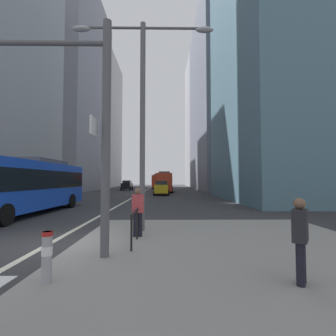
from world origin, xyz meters
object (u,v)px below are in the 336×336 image
Objects in this scene: city_bus_red_distant at (158,181)px; pedestrian_waiting at (138,210)px; city_bus_blue_oncoming at (27,183)px; city_bus_red_receding at (165,181)px; car_receding_near at (162,188)px; street_lamp_post at (143,96)px; pedestrian_walking at (300,237)px; traffic_signal_gantry at (8,96)px; bollard_left at (47,254)px; car_oncoming_mid at (127,185)px.

city_bus_red_distant reaches higher than pedestrian_waiting.
city_bus_red_receding is at bearing 73.42° from city_bus_blue_oncoming.
city_bus_red_receding is 2.84× the size of car_receding_near.
pedestrian_walking is at bearing -55.09° from street_lamp_post.
traffic_signal_gantry reaches higher than pedestrian_waiting.
car_oncoming_mid is at bearing 96.85° from bollard_left.
city_bus_red_distant is 50.84m from pedestrian_waiting.
bollard_left is 3.91m from pedestrian_waiting.
city_bus_red_distant is 25.95m from car_receding_near.
pedestrian_walking is (4.05, -54.65, -0.83)m from city_bus_red_distant.
city_bus_red_receding is 2.62× the size of car_oncoming_mid.
city_bus_red_receding is (8.21, 27.57, 0.00)m from city_bus_blue_oncoming.
city_bus_red_distant is 2.74× the size of car_receding_near.
car_oncoming_mid is at bearing 99.20° from pedestrian_waiting.
traffic_signal_gantry is at bearing -97.46° from car_receding_near.
car_oncoming_mid is 45.21m from bollard_left.
street_lamp_post reaches higher than bollard_left.
traffic_signal_gantry is 7.36m from pedestrian_walking.
city_bus_blue_oncoming and city_bus_red_receding have the same top height.
bollard_left is at bearing -40.32° from traffic_signal_gantry.
traffic_signal_gantry reaches higher than car_receding_near.
street_lamp_post is (6.73, -40.26, 4.29)m from car_oncoming_mid.
car_receding_near is 27.51m from traffic_signal_gantry.
city_bus_blue_oncoming reaches higher than bollard_left.
pedestrian_waiting is (7.27, -6.39, -0.79)m from city_bus_blue_oncoming.
car_oncoming_mid is 0.60× the size of traffic_signal_gantry.
traffic_signal_gantry is at bearing 139.68° from bollard_left.
city_bus_red_receding reaches higher than car_receding_near.
pedestrian_waiting is (-0.50, -24.93, 0.06)m from car_receding_near.
traffic_signal_gantry is at bearing -144.61° from pedestrian_waiting.
city_bus_blue_oncoming is 9.82m from traffic_signal_gantry.
bollard_left is at bearing -93.55° from car_receding_near.
car_receding_near is at bearing 86.45° from bollard_left.
city_bus_red_receding is 1.04× the size of city_bus_red_distant.
traffic_signal_gantry reaches higher than city_bus_red_distant.
pedestrian_walking is (6.44, -1.65, -3.16)m from traffic_signal_gantry.
street_lamp_post reaches higher than car_receding_near.
city_bus_red_distant is at bearing 90.83° from street_lamp_post.
street_lamp_post is at bearing 73.87° from bollard_left.
city_bus_red_distant is at bearing 81.54° from city_bus_blue_oncoming.
street_lamp_post is at bearing -36.54° from city_bus_blue_oncoming.
pedestrian_waiting is 5.10m from pedestrian_walking.
pedestrian_waiting is (-0.93, -33.96, -0.79)m from city_bus_red_receding.
city_bus_red_distant reaches higher than car_receding_near.
city_bus_red_distant is 11.83× the size of bollard_left.
traffic_signal_gantry is (-3.55, -27.09, 3.18)m from car_receding_near.
car_receding_near is at bearing -66.25° from car_oncoming_mid.
city_bus_blue_oncoming is 34.84m from car_oncoming_mid.
traffic_signal_gantry is (-3.99, -36.12, 2.33)m from city_bus_red_receding.
city_bus_red_distant is (-1.60, 16.88, -0.00)m from city_bus_red_receding.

